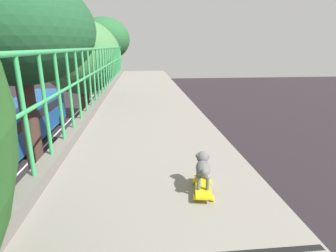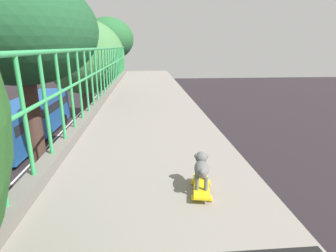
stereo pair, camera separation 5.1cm
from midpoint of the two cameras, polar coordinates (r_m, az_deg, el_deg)
name	(u,v)px [view 2 (the right image)]	position (r m, az deg, el deg)	size (l,w,h in m)	color
city_bus	(31,117)	(23.55, -27.28, 1.71)	(2.73, 11.88, 3.20)	#1B4C90
roadside_tree_mid	(20,36)	(7.81, -29.02, 16.60)	(3.81, 3.81, 8.92)	#4A332A
roadside_tree_far	(84,59)	(15.66, -17.49, 13.64)	(4.41, 4.41, 8.63)	#493531
roadside_tree_farthest	(109,40)	(25.35, -12.60, 17.56)	(4.43, 4.43, 9.65)	#533420
toy_skateboard	(201,187)	(2.73, 7.69, -12.80)	(0.25, 0.50, 0.08)	yellow
small_dog	(201,166)	(2.68, 7.75, -8.57)	(0.19, 0.39, 0.30)	#606061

